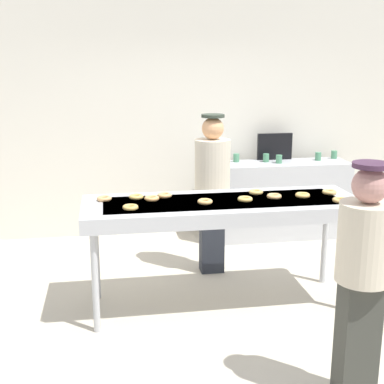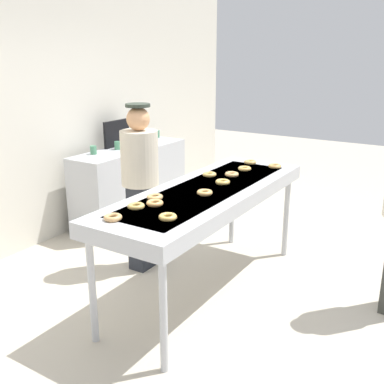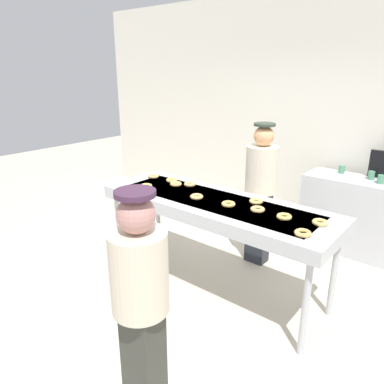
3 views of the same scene
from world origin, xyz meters
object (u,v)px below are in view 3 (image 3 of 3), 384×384
at_px(glazed_donut_3, 190,184).
at_px(glazed_donut_7, 258,209).
at_px(glazed_donut_6, 146,186).
at_px(glazed_donut_0, 284,217).
at_px(fryer_conveyor, 215,207).
at_px(glazed_donut_5, 176,184).
at_px(prep_counter, 376,221).
at_px(glazed_donut_9, 172,180).
at_px(worker_baker, 261,185).
at_px(paper_cup_3, 371,175).
at_px(glazed_donut_1, 256,201).
at_px(glazed_donut_2, 228,204).
at_px(paper_cup_4, 381,179).
at_px(glazed_donut_4, 320,222).
at_px(paper_cup_0, 342,169).
at_px(customer_waiting, 141,301).
at_px(glazed_donut_10, 153,176).
at_px(glazed_donut_11, 303,233).
at_px(glazed_donut_8, 197,197).

relative_size(glazed_donut_3, glazed_donut_7, 1.00).
bearing_deg(glazed_donut_6, glazed_donut_0, 5.56).
distance_m(fryer_conveyor, glazed_donut_5, 0.63).
bearing_deg(prep_counter, glazed_donut_9, -139.27).
distance_m(glazed_donut_3, glazed_donut_7, 0.98).
relative_size(glazed_donut_0, glazed_donut_7, 1.00).
bearing_deg(worker_baker, paper_cup_3, -132.73).
distance_m(glazed_donut_1, glazed_donut_2, 0.28).
bearing_deg(paper_cup_4, glazed_donut_4, -92.56).
xyz_separation_m(glazed_donut_6, paper_cup_0, (1.41, 2.06, -0.00)).
distance_m(glazed_donut_1, glazed_donut_6, 1.21).
relative_size(worker_baker, customer_waiting, 1.04).
xyz_separation_m(glazed_donut_1, glazed_donut_7, (0.12, -0.18, 0.00)).
height_order(fryer_conveyor, glazed_donut_10, glazed_donut_10).
bearing_deg(glazed_donut_5, customer_waiting, -54.30).
height_order(glazed_donut_0, worker_baker, worker_baker).
height_order(glazed_donut_1, glazed_donut_10, same).
xyz_separation_m(fryer_conveyor, glazed_donut_1, (0.35, 0.18, 0.09)).
distance_m(glazed_donut_3, glazed_donut_5, 0.15).
xyz_separation_m(worker_baker, prep_counter, (1.04, 0.99, -0.48)).
distance_m(glazed_donut_11, paper_cup_4, 1.96).
xyz_separation_m(glazed_donut_6, customer_waiting, (1.36, -1.36, -0.10)).
relative_size(glazed_donut_0, glazed_donut_1, 1.00).
relative_size(fryer_conveyor, paper_cup_0, 24.17).
bearing_deg(glazed_donut_10, glazed_donut_6, -56.59).
bearing_deg(glazed_donut_1, fryer_conveyor, -152.63).
bearing_deg(glazed_donut_5, glazed_donut_8, -22.70).
distance_m(glazed_donut_5, glazed_donut_6, 0.33).
distance_m(glazed_donut_2, glazed_donut_8, 0.36).
distance_m(glazed_donut_9, glazed_donut_11, 1.78).
distance_m(glazed_donut_1, customer_waiting, 1.71).
distance_m(glazed_donut_9, paper_cup_0, 2.18).
relative_size(glazed_donut_8, prep_counter, 0.08).
bearing_deg(glazed_donut_8, glazed_donut_6, -173.13).
bearing_deg(paper_cup_0, paper_cup_4, -18.31).
bearing_deg(paper_cup_3, fryer_conveyor, -117.41).
height_order(glazed_donut_10, glazed_donut_11, same).
xyz_separation_m(glazed_donut_10, glazed_donut_11, (2.01, -0.38, 0.00)).
relative_size(glazed_donut_9, customer_waiting, 0.08).
xyz_separation_m(customer_waiting, paper_cup_0, (0.04, 3.42, 0.09)).
bearing_deg(fryer_conveyor, glazed_donut_1, 27.37).
bearing_deg(glazed_donut_8, glazed_donut_11, -6.75).
distance_m(glazed_donut_3, customer_waiting, 2.01).
xyz_separation_m(fryer_conveyor, glazed_donut_6, (-0.81, -0.15, 0.09)).
bearing_deg(glazed_donut_4, worker_baker, 142.88).
height_order(glazed_donut_6, paper_cup_4, paper_cup_4).
distance_m(glazed_donut_6, paper_cup_3, 2.68).
xyz_separation_m(glazed_donut_0, glazed_donut_10, (-1.75, 0.17, 0.00)).
bearing_deg(glazed_donut_8, glazed_donut_10, 163.94).
height_order(glazed_donut_3, paper_cup_3, paper_cup_3).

